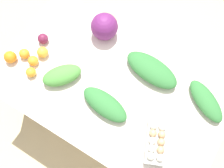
{
  "coord_description": "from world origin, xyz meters",
  "views": [
    {
      "loc": [
        0.3,
        -0.5,
        2.25
      ],
      "look_at": [
        0.0,
        0.0,
        0.77
      ],
      "focal_mm": 40.0,
      "sensor_mm": 36.0,
      "label": 1
    }
  ],
  "objects_px": {
    "greens_bunch_beet_tops": "(152,70)",
    "beet_root": "(43,39)",
    "orange_0": "(43,52)",
    "orange_2": "(33,61)",
    "egg_carton": "(156,142)",
    "orange_3": "(31,72)",
    "orange_4": "(10,57)",
    "greens_bunch_scallion": "(105,104)",
    "cabbage_purple": "(104,27)",
    "orange_1": "(24,54)",
    "greens_bunch_dandelion": "(62,75)",
    "greens_bunch_kale": "(206,101)"
  },
  "relations": [
    {
      "from": "greens_bunch_beet_tops",
      "to": "beet_root",
      "type": "xyz_separation_m",
      "value": [
        -0.74,
        -0.17,
        -0.01
      ]
    },
    {
      "from": "orange_0",
      "to": "orange_2",
      "type": "distance_m",
      "value": 0.08
    },
    {
      "from": "egg_carton",
      "to": "greens_bunch_beet_tops",
      "type": "height_order",
      "value": "same"
    },
    {
      "from": "orange_3",
      "to": "orange_4",
      "type": "distance_m",
      "value": 0.18
    },
    {
      "from": "egg_carton",
      "to": "orange_2",
      "type": "relative_size",
      "value": 4.12
    },
    {
      "from": "greens_bunch_scallion",
      "to": "orange_0",
      "type": "height_order",
      "value": "greens_bunch_scallion"
    },
    {
      "from": "greens_bunch_scallion",
      "to": "orange_3",
      "type": "distance_m",
      "value": 0.53
    },
    {
      "from": "cabbage_purple",
      "to": "greens_bunch_scallion",
      "type": "bearing_deg",
      "value": -58.0
    },
    {
      "from": "beet_root",
      "to": "orange_1",
      "type": "relative_size",
      "value": 1.06
    },
    {
      "from": "orange_3",
      "to": "orange_4",
      "type": "relative_size",
      "value": 0.81
    },
    {
      "from": "orange_1",
      "to": "orange_2",
      "type": "height_order",
      "value": "same"
    },
    {
      "from": "egg_carton",
      "to": "beet_root",
      "type": "xyz_separation_m",
      "value": [
        -0.98,
        0.22,
        -0.01
      ]
    },
    {
      "from": "orange_0",
      "to": "orange_3",
      "type": "relative_size",
      "value": 1.14
    },
    {
      "from": "orange_0",
      "to": "orange_4",
      "type": "distance_m",
      "value": 0.21
    },
    {
      "from": "cabbage_purple",
      "to": "orange_4",
      "type": "bearing_deg",
      "value": -130.68
    },
    {
      "from": "beet_root",
      "to": "orange_3",
      "type": "height_order",
      "value": "beet_root"
    },
    {
      "from": "greens_bunch_scallion",
      "to": "cabbage_purple",
      "type": "bearing_deg",
      "value": 122.0
    },
    {
      "from": "greens_bunch_scallion",
      "to": "greens_bunch_beet_tops",
      "type": "height_order",
      "value": "greens_bunch_beet_tops"
    },
    {
      "from": "greens_bunch_dandelion",
      "to": "orange_1",
      "type": "distance_m",
      "value": 0.31
    },
    {
      "from": "greens_bunch_scallion",
      "to": "orange_1",
      "type": "height_order",
      "value": "greens_bunch_scallion"
    },
    {
      "from": "orange_3",
      "to": "orange_1",
      "type": "bearing_deg",
      "value": 144.85
    },
    {
      "from": "greens_bunch_kale",
      "to": "egg_carton",
      "type": "bearing_deg",
      "value": -111.17
    },
    {
      "from": "orange_0",
      "to": "orange_1",
      "type": "height_order",
      "value": "orange_0"
    },
    {
      "from": "cabbage_purple",
      "to": "egg_carton",
      "type": "height_order",
      "value": "cabbage_purple"
    },
    {
      "from": "egg_carton",
      "to": "greens_bunch_scallion",
      "type": "bearing_deg",
      "value": 61.11
    },
    {
      "from": "cabbage_purple",
      "to": "orange_0",
      "type": "bearing_deg",
      "value": -127.03
    },
    {
      "from": "egg_carton",
      "to": "orange_3",
      "type": "xyz_separation_m",
      "value": [
        -0.89,
        -0.02,
        -0.01
      ]
    },
    {
      "from": "orange_1",
      "to": "greens_bunch_dandelion",
      "type": "bearing_deg",
      "value": -0.43
    },
    {
      "from": "greens_bunch_dandelion",
      "to": "orange_1",
      "type": "xyz_separation_m",
      "value": [
        -0.31,
        0.0,
        -0.01
      ]
    },
    {
      "from": "greens_bunch_kale",
      "to": "orange_0",
      "type": "xyz_separation_m",
      "value": [
        -1.06,
        -0.25,
        -0.0
      ]
    },
    {
      "from": "greens_bunch_dandelion",
      "to": "greens_bunch_kale",
      "type": "bearing_deg",
      "value": 20.54
    },
    {
      "from": "cabbage_purple",
      "to": "beet_root",
      "type": "distance_m",
      "value": 0.43
    },
    {
      "from": "cabbage_purple",
      "to": "greens_bunch_scallion",
      "type": "relative_size",
      "value": 0.58
    },
    {
      "from": "greens_bunch_beet_tops",
      "to": "orange_1",
      "type": "xyz_separation_m",
      "value": [
        -0.78,
        -0.33,
        -0.01
      ]
    },
    {
      "from": "greens_bunch_dandelion",
      "to": "orange_4",
      "type": "relative_size",
      "value": 3.11
    },
    {
      "from": "greens_bunch_beet_tops",
      "to": "orange_2",
      "type": "height_order",
      "value": "greens_bunch_beet_tops"
    },
    {
      "from": "orange_0",
      "to": "orange_4",
      "type": "xyz_separation_m",
      "value": [
        -0.16,
        -0.14,
        0.0
      ]
    },
    {
      "from": "egg_carton",
      "to": "orange_0",
      "type": "height_order",
      "value": "egg_carton"
    },
    {
      "from": "greens_bunch_scallion",
      "to": "greens_bunch_kale",
      "type": "bearing_deg",
      "value": 33.39
    },
    {
      "from": "cabbage_purple",
      "to": "greens_bunch_dandelion",
      "type": "bearing_deg",
      "value": -97.41
    },
    {
      "from": "greens_bunch_beet_tops",
      "to": "beet_root",
      "type": "relative_size",
      "value": 5.18
    },
    {
      "from": "greens_bunch_dandelion",
      "to": "greens_bunch_beet_tops",
      "type": "xyz_separation_m",
      "value": [
        0.47,
        0.33,
        0.0
      ]
    },
    {
      "from": "orange_0",
      "to": "orange_4",
      "type": "relative_size",
      "value": 0.92
    },
    {
      "from": "beet_root",
      "to": "orange_4",
      "type": "bearing_deg",
      "value": -113.03
    },
    {
      "from": "egg_carton",
      "to": "orange_1",
      "type": "distance_m",
      "value": 1.02
    },
    {
      "from": "greens_bunch_scallion",
      "to": "orange_4",
      "type": "xyz_separation_m",
      "value": [
        -0.7,
        -0.05,
        -0.0
      ]
    },
    {
      "from": "orange_3",
      "to": "orange_0",
      "type": "bearing_deg",
      "value": 97.83
    },
    {
      "from": "greens_bunch_scallion",
      "to": "beet_root",
      "type": "xyz_separation_m",
      "value": [
        -0.61,
        0.18,
        -0.01
      ]
    },
    {
      "from": "cabbage_purple",
      "to": "orange_3",
      "type": "xyz_separation_m",
      "value": [
        -0.24,
        -0.51,
        -0.06
      ]
    },
    {
      "from": "orange_0",
      "to": "greens_bunch_beet_tops",
      "type": "bearing_deg",
      "value": 20.67
    }
  ]
}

